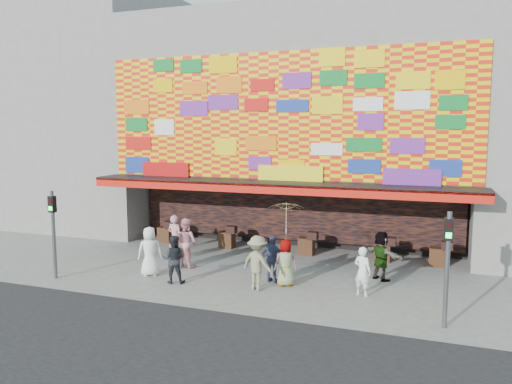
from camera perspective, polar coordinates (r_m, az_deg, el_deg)
ground at (r=16.54m, az=-1.72°, el=-10.55°), size 90.00×90.00×0.00m
road_strip at (r=11.21m, az=-15.02°, el=-19.66°), size 30.00×8.00×0.02m
shop_building at (r=23.54m, az=5.75°, el=7.60°), size 15.20×9.40×10.00m
neighbor_left at (r=29.49m, az=-19.89°, el=8.59°), size 11.00×8.00×12.00m
signal_left at (r=18.12m, az=-22.17°, el=-3.46°), size 0.22×0.20×3.00m
signal_right at (r=13.49m, az=21.05°, el=-6.90°), size 0.22×0.20×3.00m
ped_a at (r=17.70m, az=-12.04°, el=-6.65°), size 1.00×0.90×1.71m
ped_b at (r=19.67m, az=-9.25°, el=-5.13°), size 0.70×0.51×1.76m
ped_c at (r=16.75m, az=-9.42°, el=-7.58°), size 0.93×0.82×1.59m
ped_d at (r=15.82m, az=0.17°, el=-8.11°), size 1.26×0.96×1.73m
ped_e at (r=16.59m, az=1.94°, el=-7.67°), size 0.97×0.51×1.57m
ped_f at (r=17.35m, az=14.13°, el=-7.08°), size 1.51×1.33×1.66m
ped_g at (r=16.25m, az=3.41°, el=-8.08°), size 0.89×0.77×1.53m
ped_h at (r=15.64m, az=12.07°, el=-8.85°), size 0.65×0.54×1.52m
ped_i at (r=18.62m, az=-8.00°, el=-5.72°), size 1.03×0.90×1.81m
parasol at (r=15.93m, az=3.45°, el=-3.01°), size 1.18×1.20×2.00m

